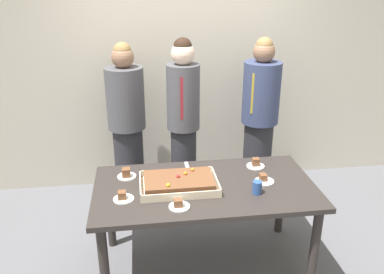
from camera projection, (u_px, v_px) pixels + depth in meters
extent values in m
plane|color=#5B5B60|center=(204.00, 264.00, 3.37)|extent=(12.00, 12.00, 0.00)
cube|color=beige|center=(181.00, 50.00, 4.27)|extent=(8.00, 0.12, 3.00)
cube|color=#2D2826|center=(205.00, 188.00, 3.09)|extent=(1.70, 0.90, 0.04)
cylinder|color=#2D2826|center=(104.00, 268.00, 2.80)|extent=(0.07, 0.07, 0.70)
cylinder|color=#2D2826|center=(314.00, 249.00, 2.99)|extent=(0.07, 0.07, 0.70)
cylinder|color=#2D2826|center=(110.00, 211.00, 3.47)|extent=(0.07, 0.07, 0.70)
cylinder|color=#2D2826|center=(281.00, 198.00, 3.67)|extent=(0.07, 0.07, 0.70)
cube|color=beige|center=(179.00, 186.00, 3.06)|extent=(0.59, 0.40, 0.01)
cube|color=beige|center=(182.00, 196.00, 2.88)|extent=(0.59, 0.01, 0.05)
cube|color=beige|center=(176.00, 171.00, 3.23)|extent=(0.59, 0.01, 0.05)
cube|color=beige|center=(140.00, 185.00, 3.02)|extent=(0.01, 0.40, 0.05)
cube|color=beige|center=(216.00, 180.00, 3.09)|extent=(0.01, 0.40, 0.05)
cube|color=brown|center=(179.00, 182.00, 3.05)|extent=(0.52, 0.33, 0.07)
sphere|color=red|center=(178.00, 176.00, 3.04)|extent=(0.03, 0.03, 0.03)
sphere|color=orange|center=(192.00, 170.00, 3.14)|extent=(0.03, 0.03, 0.03)
sphere|color=orange|center=(185.00, 173.00, 3.08)|extent=(0.03, 0.03, 0.03)
sphere|color=yellow|center=(168.00, 185.00, 2.91)|extent=(0.03, 0.03, 0.03)
cylinder|color=white|center=(179.00, 207.00, 2.80)|extent=(0.15, 0.15, 0.01)
cube|color=brown|center=(178.00, 203.00, 2.79)|extent=(0.06, 0.05, 0.05)
cylinder|color=white|center=(124.00, 199.00, 2.90)|extent=(0.15, 0.15, 0.01)
cube|color=brown|center=(122.00, 195.00, 2.88)|extent=(0.06, 0.06, 0.06)
cylinder|color=white|center=(127.00, 176.00, 3.22)|extent=(0.15, 0.15, 0.01)
cube|color=brown|center=(126.00, 173.00, 3.20)|extent=(0.06, 0.06, 0.07)
cylinder|color=white|center=(264.00, 181.00, 3.15)|extent=(0.15, 0.15, 0.01)
cube|color=brown|center=(263.00, 177.00, 3.14)|extent=(0.05, 0.06, 0.05)
cylinder|color=white|center=(255.00, 166.00, 3.39)|extent=(0.15, 0.15, 0.01)
cube|color=brown|center=(256.00, 162.00, 3.38)|extent=(0.06, 0.06, 0.06)
cylinder|color=#2D5199|center=(257.00, 187.00, 2.96)|extent=(0.07, 0.07, 0.10)
cube|color=silver|center=(187.00, 167.00, 3.37)|extent=(0.03, 0.20, 0.01)
cylinder|color=#28282D|center=(184.00, 168.00, 4.04)|extent=(0.25, 0.25, 0.87)
cylinder|color=#4C4C51|center=(183.00, 97.00, 3.76)|extent=(0.31, 0.31, 0.62)
cube|color=maroon|center=(182.00, 98.00, 3.61)|extent=(0.04, 0.02, 0.40)
sphere|color=beige|center=(183.00, 53.00, 3.61)|extent=(0.22, 0.22, 0.22)
sphere|color=black|center=(183.00, 47.00, 3.58)|extent=(0.17, 0.17, 0.17)
cylinder|color=#28282D|center=(257.00, 159.00, 4.28)|extent=(0.30, 0.30, 0.85)
cylinder|color=#384266|center=(261.00, 93.00, 4.00)|extent=(0.37, 0.37, 0.62)
cube|color=gold|center=(254.00, 94.00, 3.85)|extent=(0.04, 0.02, 0.40)
sphere|color=#8C664C|center=(264.00, 52.00, 3.85)|extent=(0.21, 0.21, 0.21)
sphere|color=olive|center=(264.00, 46.00, 3.82)|extent=(0.17, 0.17, 0.17)
cylinder|color=#28282D|center=(130.00, 163.00, 4.22)|extent=(0.30, 0.30, 0.81)
cylinder|color=#4C4C51|center=(125.00, 98.00, 3.95)|extent=(0.38, 0.38, 0.61)
sphere|color=#8C664C|center=(123.00, 57.00, 3.80)|extent=(0.22, 0.22, 0.22)
sphere|color=olive|center=(122.00, 51.00, 3.78)|extent=(0.17, 0.17, 0.17)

